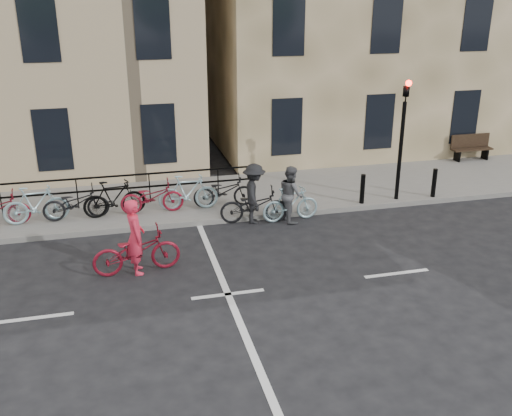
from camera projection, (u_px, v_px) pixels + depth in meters
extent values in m
plane|color=black|center=(228.00, 294.00, 12.32)|extent=(120.00, 120.00, 0.00)
cube|color=slate|center=(55.00, 211.00, 16.82)|extent=(46.00, 4.00, 0.15)
cylinder|color=black|center=(400.00, 152.00, 17.11)|extent=(0.12, 0.12, 3.00)
imported|color=black|center=(406.00, 86.00, 16.42)|extent=(0.15, 0.18, 0.90)
sphere|color=#FF0C05|center=(409.00, 83.00, 16.28)|extent=(0.18, 0.18, 0.18)
cylinder|color=black|center=(362.00, 189.00, 17.11)|extent=(0.14, 0.14, 0.90)
cylinder|color=black|center=(434.00, 183.00, 17.66)|extent=(0.14, 0.14, 0.90)
cube|color=black|center=(457.00, 156.00, 21.52)|extent=(0.06, 0.38, 0.40)
cube|color=black|center=(485.00, 154.00, 21.80)|extent=(0.06, 0.38, 0.40)
cube|color=black|center=(472.00, 149.00, 21.58)|extent=(1.60, 0.40, 0.06)
cube|color=black|center=(470.00, 140.00, 21.64)|extent=(1.60, 0.06, 0.50)
cube|color=black|center=(77.00, 193.00, 16.70)|extent=(10.40, 0.04, 0.95)
imported|color=#9BC2CB|center=(36.00, 205.00, 15.63)|extent=(1.75, 0.49, 1.05)
imported|color=black|center=(76.00, 203.00, 15.88)|extent=(1.80, 0.63, 0.95)
imported|color=black|center=(114.00, 198.00, 16.11)|extent=(1.75, 0.49, 1.05)
imported|color=maroon|center=(152.00, 197.00, 16.36)|extent=(1.80, 0.63, 0.95)
imported|color=#9BC2CB|center=(188.00, 192.00, 16.59)|extent=(1.75, 0.49, 1.05)
imported|color=black|center=(224.00, 191.00, 16.85)|extent=(1.80, 0.63, 0.95)
imported|color=maroon|center=(137.00, 251.00, 13.14)|extent=(2.07, 0.89, 1.06)
imported|color=#EC2946|center=(135.00, 236.00, 13.01)|extent=(0.49, 0.69, 1.79)
imported|color=#9BC2CB|center=(291.00, 204.00, 16.16)|extent=(1.70, 0.59, 1.00)
imported|color=#525357|center=(291.00, 194.00, 16.06)|extent=(0.66, 0.83, 1.62)
imported|color=black|center=(254.00, 206.00, 16.04)|extent=(2.01, 0.95, 1.01)
imported|color=black|center=(254.00, 194.00, 15.91)|extent=(0.79, 1.19, 1.72)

